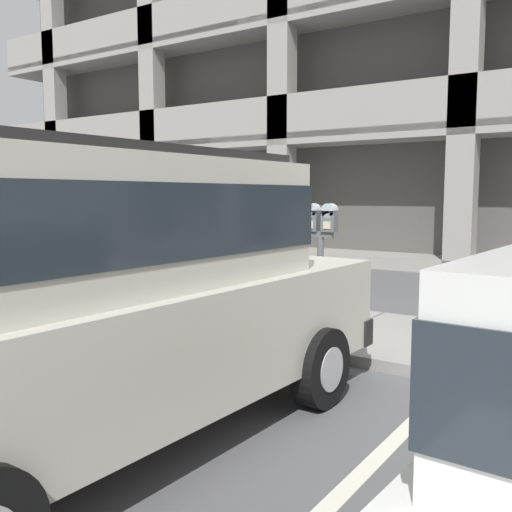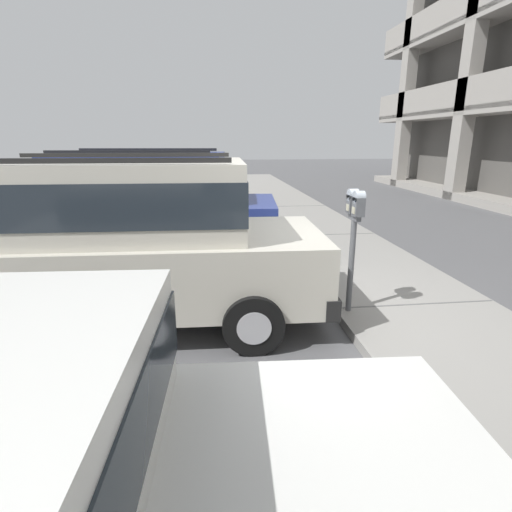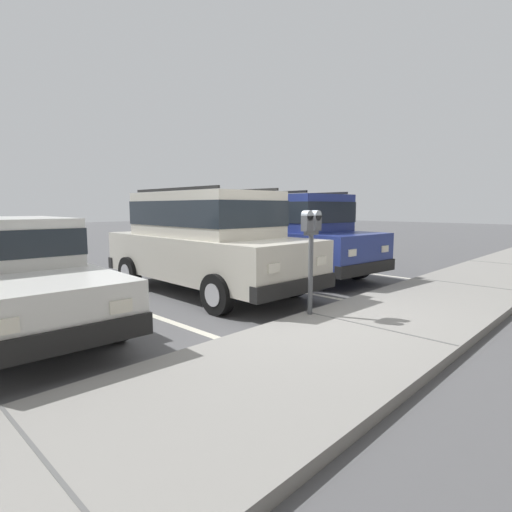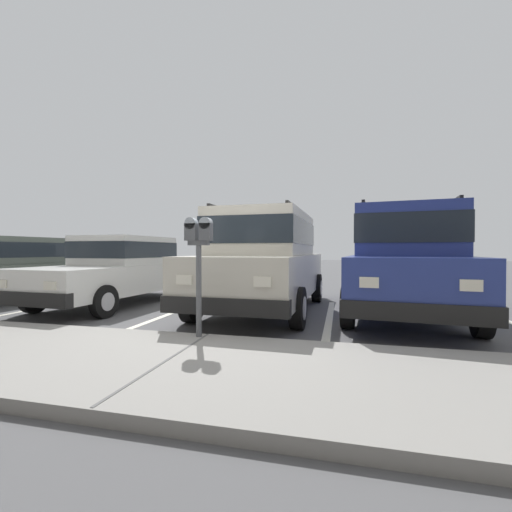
% 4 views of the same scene
% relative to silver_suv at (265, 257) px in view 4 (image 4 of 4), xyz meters
% --- Properties ---
extents(ground_plane, '(80.00, 80.00, 0.10)m').
position_rel_silver_suv_xyz_m(ground_plane, '(0.19, 2.39, -1.14)').
color(ground_plane, '#565659').
extents(sidewalk, '(40.00, 2.20, 0.12)m').
position_rel_silver_suv_xyz_m(sidewalk, '(0.19, 3.69, -1.03)').
color(sidewalk, gray).
rests_on(sidewalk, ground_plane).
extents(parking_stall_lines, '(12.10, 4.80, 0.01)m').
position_rel_silver_suv_xyz_m(parking_stall_lines, '(1.69, 0.99, -1.08)').
color(parking_stall_lines, silver).
rests_on(parking_stall_lines, ground_plane).
extents(silver_suv, '(2.13, 4.84, 2.03)m').
position_rel_silver_suv_xyz_m(silver_suv, '(0.00, 0.00, 0.00)').
color(silver_suv, beige).
rests_on(silver_suv, ground_plane).
extents(red_sedan, '(2.34, 4.94, 2.03)m').
position_rel_silver_suv_xyz_m(red_sedan, '(-2.65, -0.14, 0.00)').
color(red_sedan, navy).
rests_on(red_sedan, ground_plane).
extents(dark_hatchback, '(2.02, 4.57, 1.54)m').
position_rel_silver_suv_xyz_m(dark_hatchback, '(3.39, -0.04, -0.27)').
color(dark_hatchback, silver).
rests_on(dark_hatchback, ground_plane).
extents(blue_coupe, '(2.14, 4.62, 1.54)m').
position_rel_silver_suv_xyz_m(blue_coupe, '(6.26, 0.25, -0.27)').
color(blue_coupe, '#5B665B').
rests_on(blue_coupe, ground_plane).
extents(parking_meter_near, '(0.35, 0.12, 1.52)m').
position_rel_silver_suv_xyz_m(parking_meter_near, '(0.26, 2.74, 0.16)').
color(parking_meter_near, '#595B60').
rests_on(parking_meter_near, sidewalk).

